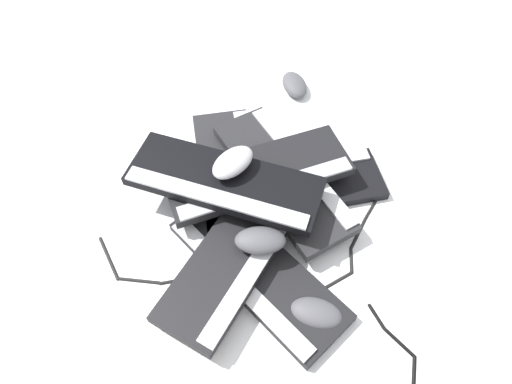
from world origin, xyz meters
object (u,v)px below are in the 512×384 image
keyboard_1 (232,177)px  keyboard_6 (237,252)px  keyboard_0 (294,186)px  keyboard_4 (259,174)px  mouse_3 (222,176)px  keyboard_2 (256,270)px  mouse_5 (294,85)px  keyboard_5 (224,182)px  mouse_0 (316,313)px  keyboard_3 (283,175)px  mouse_2 (260,240)px  mouse_1 (233,162)px  mouse_4 (221,177)px

keyboard_1 → keyboard_6: bearing=-115.7°
keyboard_0 → keyboard_4: 0.11m
keyboard_4 → mouse_3: 0.09m
keyboard_0 → keyboard_6: keyboard_6 is taller
keyboard_2 → mouse_5: bearing=48.3°
keyboard_4 → keyboard_5: 0.10m
keyboard_1 → mouse_0: bearing=-93.5°
keyboard_0 → keyboard_1: 0.16m
keyboard_3 → keyboard_4: bearing=166.8°
mouse_0 → mouse_2: 0.19m
keyboard_0 → keyboard_5: (-0.17, 0.04, 0.09)m
keyboard_5 → mouse_2: bearing=-90.1°
keyboard_3 → mouse_0: (-0.12, -0.32, -0.02)m
keyboard_3 → mouse_3: mouse_3 is taller
keyboard_3 → mouse_0: size_ratio=4.01×
keyboard_0 → keyboard_6: size_ratio=1.02×
mouse_1 → mouse_2: (-0.03, -0.17, -0.06)m
keyboard_4 → mouse_2: 0.18m
keyboard_6 → keyboard_5: bearing=71.4°
keyboard_2 → keyboard_5: bearing=81.8°
mouse_2 → mouse_4: size_ratio=1.00×
keyboard_0 → mouse_2: size_ratio=4.23×
keyboard_3 → keyboard_1: bearing=141.0°
keyboard_4 → keyboard_5: bearing=178.9°
keyboard_2 → mouse_1: (0.06, 0.20, 0.13)m
mouse_1 → mouse_5: 0.44m
mouse_0 → mouse_3: size_ratio=1.00×
keyboard_6 → keyboard_1: bearing=64.3°
mouse_1 → mouse_4: bearing=92.5°
keyboard_1 → mouse_3: (-0.03, -0.01, 0.04)m
keyboard_5 → mouse_3: bearing=68.5°
keyboard_4 → mouse_4: size_ratio=4.18×
keyboard_3 → mouse_2: 0.21m
mouse_0 → mouse_3: bearing=-42.9°
keyboard_1 → keyboard_3: (0.10, -0.08, 0.03)m
mouse_0 → mouse_2: bearing=-35.1°
keyboard_0 → mouse_4: (-0.15, 0.09, 0.04)m
keyboard_1 → keyboard_5: keyboard_5 is taller
keyboard_3 → keyboard_4: keyboard_4 is taller
keyboard_3 → keyboard_5: (-0.15, 0.02, 0.06)m
keyboard_4 → mouse_2: mouse_2 is taller
mouse_2 → mouse_1: bearing=109.8°
keyboard_5 → mouse_3: size_ratio=3.93×
mouse_0 → mouse_4: mouse_4 is taller
keyboard_3 → mouse_2: size_ratio=4.01×
keyboard_2 → keyboard_4: bearing=57.6°
keyboard_1 → keyboard_4: bearing=-59.3°
keyboard_3 → mouse_1: (-0.12, 0.03, 0.10)m
keyboard_5 → keyboard_6: (-0.05, -0.14, -0.06)m
mouse_2 → keyboard_6: bearing=-170.7°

